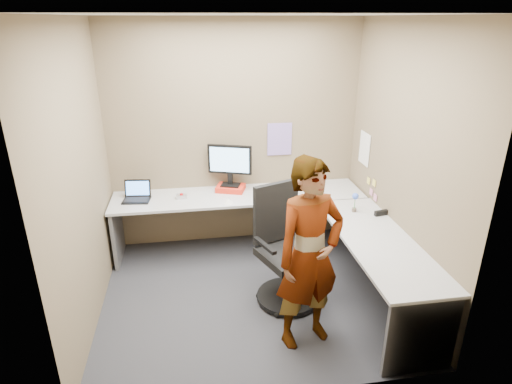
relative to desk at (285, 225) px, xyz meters
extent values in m
plane|color=#27272C|center=(-0.44, -0.39, -0.59)|extent=(3.00, 3.00, 0.00)
plane|color=brown|center=(-0.44, 0.91, 0.76)|extent=(3.00, 0.00, 3.00)
plane|color=brown|center=(1.06, -0.39, 0.76)|extent=(0.00, 2.70, 2.70)
plane|color=brown|center=(-1.94, -0.39, 0.76)|extent=(0.00, 2.70, 2.70)
plane|color=white|center=(-0.44, -0.39, 2.11)|extent=(3.00, 3.00, 0.00)
cube|color=#AFAFAF|center=(-0.44, 0.59, 0.13)|extent=(2.96, 0.65, 0.03)
cube|color=#AFAFAF|center=(0.74, -0.71, 0.13)|extent=(0.65, 1.91, 0.03)
cube|color=#59595B|center=(-1.88, 0.59, -0.24)|extent=(0.04, 0.60, 0.70)
cube|color=#59595B|center=(1.00, 0.59, -0.24)|extent=(0.04, 0.60, 0.70)
cube|color=#59595B|center=(0.74, -1.63, -0.24)|extent=(0.60, 0.04, 0.70)
cube|color=red|center=(-0.52, 0.73, 0.17)|extent=(0.39, 0.34, 0.07)
cube|color=black|center=(-0.52, 0.73, 0.22)|extent=(0.26, 0.22, 0.02)
cube|color=black|center=(-0.52, 0.75, 0.29)|extent=(0.07, 0.06, 0.13)
cube|color=black|center=(-0.52, 0.75, 0.53)|extent=(0.51, 0.21, 0.35)
cube|color=#82B8E2|center=(-0.53, 0.73, 0.53)|extent=(0.45, 0.16, 0.30)
cube|color=black|center=(-1.62, 0.59, 0.15)|extent=(0.32, 0.25, 0.02)
cube|color=black|center=(-1.60, 0.69, 0.26)|extent=(0.30, 0.10, 0.20)
cube|color=#4A8BED|center=(-1.60, 0.69, 0.26)|extent=(0.27, 0.08, 0.16)
cube|color=#B7B7BC|center=(-1.11, 0.58, 0.16)|extent=(0.12, 0.08, 0.04)
sphere|color=red|center=(-1.11, 0.57, 0.19)|extent=(0.04, 0.04, 0.04)
cone|color=white|center=(-0.59, 0.36, 0.17)|extent=(0.10, 0.10, 0.06)
cube|color=black|center=(0.99, -0.22, 0.17)|extent=(0.15, 0.07, 0.05)
cylinder|color=brown|center=(0.74, -0.08, 0.16)|extent=(0.05, 0.05, 0.04)
cylinder|color=#338C3F|center=(0.74, -0.08, 0.25)|extent=(0.01, 0.01, 0.14)
sphere|color=#4165E6|center=(0.74, -0.08, 0.32)|extent=(0.07, 0.07, 0.07)
cube|color=#846BB7|center=(0.11, 0.90, 0.71)|extent=(0.30, 0.01, 0.40)
cube|color=white|center=(1.05, 0.51, 0.66)|extent=(0.01, 0.28, 0.38)
cube|color=#F2E059|center=(1.05, 0.16, 0.36)|extent=(0.01, 0.07, 0.07)
cube|color=pink|center=(1.05, 0.21, 0.23)|extent=(0.01, 0.07, 0.07)
cube|color=pink|center=(1.05, 0.09, 0.21)|extent=(0.01, 0.07, 0.07)
cube|color=#F2E059|center=(1.05, 0.31, 0.33)|extent=(0.01, 0.07, 0.07)
cylinder|color=black|center=(-0.08, -0.54, -0.54)|extent=(0.63, 0.63, 0.04)
cylinder|color=black|center=(-0.08, -0.54, -0.30)|extent=(0.07, 0.07, 0.45)
cube|color=black|center=(-0.08, -0.54, -0.06)|extent=(0.67, 0.67, 0.08)
cube|color=black|center=(-0.17, -0.31, 0.31)|extent=(0.48, 0.24, 0.62)
cube|color=black|center=(-0.34, -0.64, 0.13)|extent=(0.17, 0.33, 0.03)
cube|color=black|center=(0.18, -0.43, 0.13)|extent=(0.17, 0.33, 0.03)
imported|color=#999399|center=(-0.04, -1.09, 0.26)|extent=(0.71, 0.57, 1.70)
camera|label=1|loc=(-0.97, -4.07, 2.09)|focal=30.00mm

